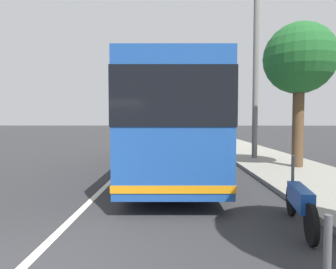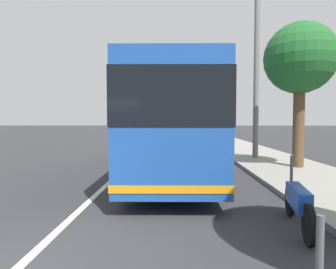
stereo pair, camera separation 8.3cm
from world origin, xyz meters
TOP-DOWN VIEW (x-y plane):
  - sidewalk_curb at (10.00, -6.67)m, footprint 110.00×3.60m
  - lane_divider_line at (10.00, 0.00)m, footprint 110.00×0.16m
  - coach_bus at (8.15, -1.95)m, footprint 11.35×2.77m
  - motorcycle_angled at (2.08, -4.39)m, footprint 2.13×0.48m
  - car_side_street at (41.38, 1.98)m, footprint 4.18×2.13m
  - car_ahead_same_lane at (37.73, -1.92)m, footprint 4.69×2.05m
  - roadside_tree_mid_block at (8.35, -7.03)m, footprint 2.78×2.78m
  - utility_pole at (11.20, -6.12)m, footprint 0.27×0.27m

SIDE VIEW (x-z plane):
  - lane_divider_line at x=10.00m, z-range 0.00..0.01m
  - sidewalk_curb at x=10.00m, z-range 0.00..0.14m
  - motorcycle_angled at x=2.08m, z-range -0.16..1.12m
  - car_ahead_same_lane at x=37.73m, z-range -0.03..1.42m
  - car_side_street at x=41.38m, z-range -0.04..1.44m
  - coach_bus at x=8.15m, z-range 0.27..3.78m
  - roadside_tree_mid_block at x=8.35m, z-range 1.45..7.29m
  - utility_pole at x=11.20m, z-range 0.00..8.81m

